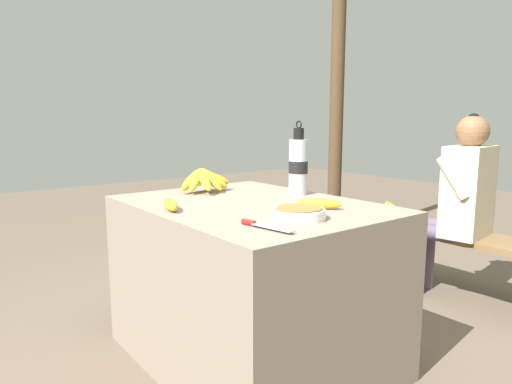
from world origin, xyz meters
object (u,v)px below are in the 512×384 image
Objects in this scene: knife at (259,225)px; wooden_bench at (444,240)px; banana_bunch_ripe at (205,179)px; banana_bunch_green at (392,210)px; loose_banana_front at (171,205)px; support_post_near at (337,87)px; seated_vendor at (460,197)px; serving_bowl at (299,213)px; loose_banana_side at (319,203)px; water_bottle at (298,165)px.

knife is 0.14× the size of wooden_bench.
banana_bunch_ripe is 1.44m from banana_bunch_green.
loose_banana_front is at bearing -48.57° from banana_bunch_ripe.
wooden_bench is at bearing 84.01° from loose_banana_front.
banana_bunch_ripe is 2.04m from support_post_near.
loose_banana_front is at bearing 72.45° from seated_vendor.
serving_bowl reaches higher than banana_bunch_green.
banana_bunch_ripe is at bearing -66.64° from support_post_near.
loose_banana_side is at bearing 12.24° from banana_bunch_ripe.
support_post_near is at bearing 130.76° from loose_banana_side.
water_bottle is 0.32× the size of seated_vendor.
seated_vendor is (-0.15, 1.42, -0.11)m from serving_bowl.
seated_vendor is at bearing 80.53° from loose_banana_front.
banana_bunch_green is 0.10× the size of support_post_near.
knife is at bearing 87.78° from seated_vendor.
banana_bunch_green is at bearing -24.09° from support_post_near.
serving_bowl is 0.52m from loose_banana_front.
serving_bowl is 0.56m from water_bottle.
loose_banana_front is at bearing -176.92° from knife.
banana_bunch_ripe is at bearing 152.71° from knife.
seated_vendor is at bearing 66.51° from banana_bunch_ripe.
seated_vendor is (0.59, 1.37, -0.15)m from banana_bunch_ripe.
knife is at bearing -68.50° from banana_bunch_green.
water_bottle is 0.73m from knife.
serving_bowl is 0.07× the size of support_post_near.
banana_bunch_ripe is at bearing 131.43° from loose_banana_front.
loose_banana_front is at bearing -92.21° from water_bottle.
support_post_near reaches higher than loose_banana_front.
knife is 1.80m from banana_bunch_green.
banana_bunch_ripe reaches higher than banana_bunch_green.
knife is at bearing 11.99° from loose_banana_front.
knife is (0.11, -0.39, -0.01)m from loose_banana_side.
banana_bunch_ripe reaches higher than loose_banana_front.
serving_bowl is at bearing -66.54° from banana_bunch_green.
knife reaches higher than banana_bunch_green.
wooden_bench is 0.57× the size of support_post_near.
seated_vendor reaches higher than water_bottle.
seated_vendor reaches higher than serving_bowl.
knife is 0.20× the size of seated_vendor.
banana_bunch_green is (-0.54, 1.26, -0.27)m from loose_banana_side.
banana_bunch_green is at bearing -12.49° from seated_vendor.
loose_banana_front reaches higher than wooden_bench.
loose_banana_side is 0.12× the size of wooden_bench.
support_post_near is (-1.43, 1.66, 0.61)m from loose_banana_side.
seated_vendor is at bearing 92.73° from loose_banana_side.
loose_banana_front is 0.46m from knife.
support_post_near is at bearing 116.79° from loose_banana_front.
loose_banana_side is 0.41m from knife.
support_post_near reaches higher than banana_bunch_green.
loose_banana_side is 1.33m from wooden_bench.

